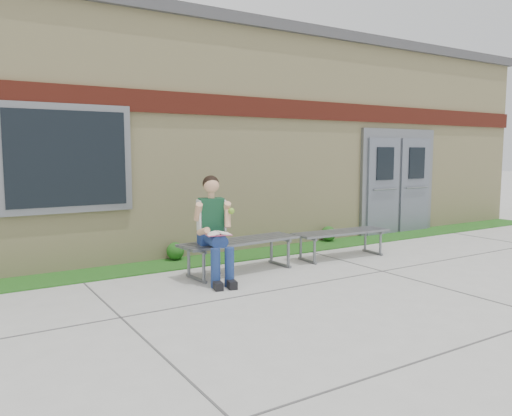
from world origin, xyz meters
TOP-DOWN VIEW (x-y plane):
  - ground at (0.00, 0.00)m, footprint 80.00×80.00m
  - grass_strip at (0.00, 2.60)m, footprint 16.00×0.80m
  - school_building at (-0.00, 5.99)m, footprint 16.20×6.22m
  - bench_left at (-0.85, 1.59)m, footprint 1.94×0.68m
  - bench_right at (1.15, 1.59)m, footprint 1.79×0.58m
  - girl at (-1.40, 1.37)m, footprint 0.54×0.93m
  - shrub_mid at (-1.37, 2.85)m, footprint 0.29×0.29m
  - shrub_east at (1.93, 2.85)m, footprint 0.30×0.30m

SIDE VIEW (x-z plane):
  - ground at x=0.00m, z-range 0.00..0.00m
  - grass_strip at x=0.00m, z-range 0.00..0.02m
  - shrub_mid at x=-1.37m, z-range 0.02..0.31m
  - shrub_east at x=1.93m, z-range 0.02..0.32m
  - bench_right at x=1.15m, z-range 0.12..0.58m
  - bench_left at x=-0.85m, z-range 0.13..0.63m
  - girl at x=-1.40m, z-range 0.03..1.50m
  - school_building at x=0.00m, z-range 0.00..4.20m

